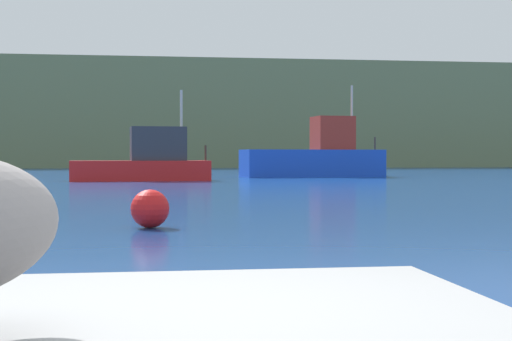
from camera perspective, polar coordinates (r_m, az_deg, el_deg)
hillside_backdrop at (r=78.08m, az=-7.90°, el=3.87°), size 140.00×15.83×9.84m
fishing_boat_blue at (r=42.41m, az=4.36°, el=0.97°), size 7.71×3.18×4.93m
fishing_boat_red at (r=35.97m, az=-7.91°, el=0.64°), size 6.33×2.23×4.12m
mooring_buoy at (r=12.73m, az=-7.65°, el=-2.75°), size 0.62×0.62×0.62m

